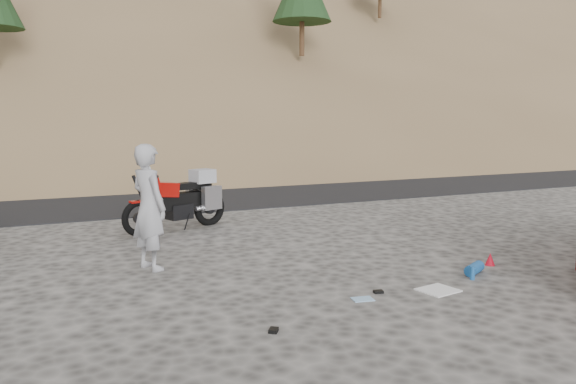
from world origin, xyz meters
name	(u,v)px	position (x,y,z in m)	size (l,w,h in m)	color
ground	(258,272)	(0.00, 0.00, 0.00)	(140.00, 140.00, 0.00)	#3B3A37
road	(147,197)	(0.00, 9.00, 0.00)	(120.00, 7.00, 0.05)	black
hillside	(66,5)	(-0.05, 40.88, 11.08)	(120.00, 73.00, 46.72)	brown
motorcycle	(181,200)	(-0.27, 3.72, 0.63)	(2.37, 1.19, 1.47)	black
man	(151,269)	(-1.44, 0.87, 0.00)	(0.71, 0.46, 1.93)	#999A9F
gear_white_cloth	(438,290)	(1.87, -1.87, 0.01)	(0.49, 0.43, 0.02)	white
gear_blue_mat	(474,269)	(2.90, -1.45, 0.08)	(0.17, 0.17, 0.42)	#185093
gear_bottle	(472,273)	(2.66, -1.66, 0.10)	(0.07, 0.07, 0.19)	#185093
gear_funnel	(490,259)	(3.49, -1.15, 0.10)	(0.15, 0.15, 0.20)	red
gear_glove_a	(378,292)	(1.08, -1.62, 0.02)	(0.13, 0.09, 0.04)	black
gear_glove_b	(274,330)	(-0.73, -2.31, 0.02)	(0.12, 0.09, 0.04)	black
gear_blue_cloth	(363,299)	(0.75, -1.77, 0.01)	(0.27, 0.20, 0.01)	#8BB4D8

